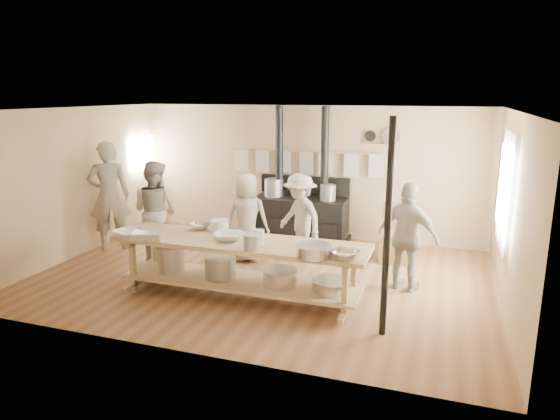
{
  "coord_description": "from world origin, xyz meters",
  "views": [
    {
      "loc": [
        2.65,
        -6.98,
        2.85
      ],
      "look_at": [
        0.22,
        0.2,
        1.05
      ],
      "focal_mm": 32.0,
      "sensor_mm": 36.0,
      "label": 1
    }
  ],
  "objects": [
    {
      "name": "bowl_steel_a",
      "position": [
        -0.78,
        -0.57,
        0.9
      ],
      "size": [
        0.41,
        0.41,
        0.09
      ],
      "primitive_type": "imported",
      "rotation": [
        0.0,
        0.0,
        1.01
      ],
      "color": "silver",
      "rests_on": "prep_table"
    },
    {
      "name": "chair",
      "position": [
        1.88,
        1.41,
        0.3
      ],
      "size": [
        0.49,
        0.49,
        1.0
      ],
      "rotation": [
        0.0,
        0.0,
        0.06
      ],
      "color": "brown",
      "rests_on": "ground"
    },
    {
      "name": "cook_right",
      "position": [
        2.18,
        0.17,
        0.8
      ],
      "size": [
        1.02,
        0.69,
        1.61
      ],
      "primitive_type": "imported",
      "rotation": [
        0.0,
        0.0,
        2.8
      ],
      "color": "#A29A8F",
      "rests_on": "ground"
    },
    {
      "name": "cook_center",
      "position": [
        -0.52,
        0.64,
        0.76
      ],
      "size": [
        0.77,
        0.53,
        1.52
      ],
      "primitive_type": "imported",
      "rotation": [
        0.0,
        0.0,
        3.2
      ],
      "color": "#A29A8F",
      "rests_on": "ground"
    },
    {
      "name": "stove",
      "position": [
        -0.01,
        2.12,
        0.52
      ],
      "size": [
        1.9,
        0.75,
        2.6
      ],
      "color": "black",
      "rests_on": "ground"
    },
    {
      "name": "ground",
      "position": [
        0.0,
        0.0,
        0.0
      ],
      "size": [
        7.0,
        7.0,
        0.0
      ],
      "primitive_type": "plane",
      "color": "brown",
      "rests_on": "ground"
    },
    {
      "name": "prep_table",
      "position": [
        -0.01,
        -0.9,
        0.52
      ],
      "size": [
        3.6,
        0.9,
        0.85
      ],
      "color": "tan",
      "rests_on": "ground"
    },
    {
      "name": "bucket_galv",
      "position": [
        0.32,
        -1.23,
        0.95
      ],
      "size": [
        0.27,
        0.27,
        0.21
      ],
      "primitive_type": "cylinder",
      "rotation": [
        0.0,
        0.0,
        -0.23
      ],
      "color": "gray",
      "rests_on": "prep_table"
    },
    {
      "name": "pitcher",
      "position": [
        0.34,
        -1.02,
        0.96
      ],
      "size": [
        0.17,
        0.17,
        0.21
      ],
      "primitive_type": "cylinder",
      "rotation": [
        0.0,
        0.0,
        0.26
      ],
      "color": "white",
      "rests_on": "prep_table"
    },
    {
      "name": "mixing_bowl_large",
      "position": [
        1.16,
        -1.23,
        0.92
      ],
      "size": [
        0.55,
        0.55,
        0.14
      ],
      "primitive_type": "cylinder",
      "rotation": [
        0.0,
        0.0,
        -0.24
      ],
      "color": "silver",
      "rests_on": "prep_table"
    },
    {
      "name": "bowl_white_a",
      "position": [
        -1.55,
        -1.23,
        0.9
      ],
      "size": [
        0.53,
        0.53,
        0.1
      ],
      "primitive_type": "imported",
      "rotation": [
        0.0,
        0.0,
        -0.42
      ],
      "color": "white",
      "rests_on": "prep_table"
    },
    {
      "name": "window_right",
      "position": [
        3.47,
        0.6,
        1.5
      ],
      "size": [
        0.09,
        1.5,
        1.65
      ],
      "color": "beige",
      "rests_on": "ground"
    },
    {
      "name": "cook_by_window",
      "position": [
        0.34,
        0.92,
        0.76
      ],
      "size": [
        1.13,
        1.03,
        1.52
      ],
      "primitive_type": "imported",
      "rotation": [
        0.0,
        0.0,
        -0.61
      ],
      "color": "#A29A8F",
      "rests_on": "ground"
    },
    {
      "name": "cook_left",
      "position": [
        -2.02,
        0.18,
        0.87
      ],
      "size": [
        0.89,
        0.72,
        1.74
      ],
      "primitive_type": "imported",
      "rotation": [
        0.0,
        0.0,
        3.06
      ],
      "color": "#A29A8F",
      "rests_on": "ground"
    },
    {
      "name": "left_opening",
      "position": [
        -3.45,
        2.0,
        1.6
      ],
      "size": [
        0.0,
        0.9,
        0.9
      ],
      "color": "white",
      "rests_on": "ground"
    },
    {
      "name": "deep_bowl_enamel",
      "position": [
        -0.46,
        -0.57,
        0.94
      ],
      "size": [
        0.34,
        0.34,
        0.17
      ],
      "primitive_type": "cylinder",
      "rotation": [
        0.0,
        0.0,
        0.32
      ],
      "color": "white",
      "rests_on": "prep_table"
    },
    {
      "name": "room_shell",
      "position": [
        0.0,
        0.0,
        1.62
      ],
      "size": [
        7.0,
        7.0,
        7.0
      ],
      "color": "tan",
      "rests_on": "ground"
    },
    {
      "name": "bowl_white_b",
      "position": [
        -0.16,
        -0.91,
        0.9
      ],
      "size": [
        0.51,
        0.51,
        0.1
      ],
      "primitive_type": "imported",
      "rotation": [
        0.0,
        0.0,
        1.92
      ],
      "color": "white",
      "rests_on": "prep_table"
    },
    {
      "name": "back_wall_shelf",
      "position": [
        1.46,
        2.43,
        2.0
      ],
      "size": [
        0.63,
        0.14,
        0.32
      ],
      "color": "tan",
      "rests_on": "ground"
    },
    {
      "name": "support_post",
      "position": [
        2.05,
        -1.35,
        1.3
      ],
      "size": [
        0.08,
        0.08,
        2.6
      ],
      "primitive_type": "cylinder",
      "color": "black",
      "rests_on": "ground"
    },
    {
      "name": "bowl_steel_b",
      "position": [
        1.55,
        -1.23,
        0.91
      ],
      "size": [
        0.51,
        0.51,
        0.11
      ],
      "primitive_type": "imported",
      "rotation": [
        0.0,
        0.0,
        3.78
      ],
      "color": "silver",
      "rests_on": "prep_table"
    },
    {
      "name": "towel_rail",
      "position": [
        0.0,
        2.4,
        1.56
      ],
      "size": [
        3.0,
        0.04,
        0.47
      ],
      "color": "tan",
      "rests_on": "ground"
    },
    {
      "name": "cook_far_left",
      "position": [
        -3.15,
        0.45,
        1.0
      ],
      "size": [
        0.88,
        0.82,
        2.01
      ],
      "primitive_type": "imported",
      "rotation": [
        0.0,
        0.0,
        3.76
      ],
      "color": "#A29A8F",
      "rests_on": "ground"
    },
    {
      "name": "roasting_pan",
      "position": [
        -1.26,
        -1.23,
        0.9
      ],
      "size": [
        0.49,
        0.4,
        0.09
      ],
      "primitive_type": "cube",
      "rotation": [
        0.0,
        0.0,
        0.32
      ],
      "color": "#B2B2B7",
      "rests_on": "prep_table"
    }
  ]
}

